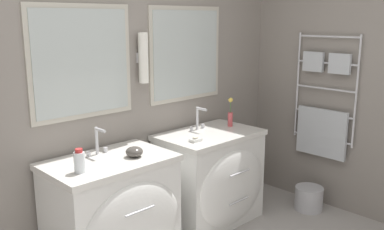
# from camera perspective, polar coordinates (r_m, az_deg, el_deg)

# --- Properties ---
(wall_back) EXTENTS (5.52, 0.16, 2.60)m
(wall_back) POSITION_cam_1_polar(r_m,az_deg,el_deg) (3.24, -12.83, 4.46)
(wall_back) COLOR gray
(wall_back) RESTS_ON ground_plane
(wall_right) EXTENTS (0.13, 3.49, 2.60)m
(wall_right) POSITION_cam_1_polar(r_m,az_deg,el_deg) (4.08, 19.51, 5.53)
(wall_right) COLOR gray
(wall_right) RESTS_ON ground_plane
(vanity_left) EXTENTS (0.88, 0.63, 0.81)m
(vanity_left) POSITION_cam_1_polar(r_m,az_deg,el_deg) (3.14, -10.32, -12.75)
(vanity_left) COLOR white
(vanity_left) RESTS_ON ground_plane
(vanity_right) EXTENTS (0.88, 0.63, 0.81)m
(vanity_right) POSITION_cam_1_polar(r_m,az_deg,el_deg) (3.74, 2.72, -8.27)
(vanity_right) COLOR white
(vanity_right) RESTS_ON ground_plane
(faucet_left) EXTENTS (0.17, 0.13, 0.20)m
(faucet_left) POSITION_cam_1_polar(r_m,az_deg,el_deg) (3.10, -12.46, -3.48)
(faucet_left) COLOR silver
(faucet_left) RESTS_ON vanity_left
(faucet_right) EXTENTS (0.17, 0.13, 0.20)m
(faucet_right) POSITION_cam_1_polar(r_m,az_deg,el_deg) (3.71, 0.86, -0.51)
(faucet_right) COLOR silver
(faucet_right) RESTS_ON vanity_right
(toiletry_bottle) EXTENTS (0.07, 0.07, 0.16)m
(toiletry_bottle) POSITION_cam_1_polar(r_m,az_deg,el_deg) (2.79, -14.77, -6.03)
(toiletry_bottle) COLOR silver
(toiletry_bottle) RESTS_ON vanity_left
(amenity_bowl) EXTENTS (0.12, 0.12, 0.07)m
(amenity_bowl) POSITION_cam_1_polar(r_m,az_deg,el_deg) (3.03, -7.69, -4.89)
(amenity_bowl) COLOR #4C4742
(amenity_bowl) RESTS_ON vanity_left
(flower_vase) EXTENTS (0.04, 0.04, 0.26)m
(flower_vase) POSITION_cam_1_polar(r_m,az_deg,el_deg) (3.84, 5.13, -0.05)
(flower_vase) COLOR #CC4C51
(flower_vase) RESTS_ON vanity_right
(soap_dish) EXTENTS (0.09, 0.06, 0.04)m
(soap_dish) POSITION_cam_1_polar(r_m,az_deg,el_deg) (3.37, 0.48, -3.27)
(soap_dish) COLOR white
(soap_dish) RESTS_ON vanity_right
(waste_bin) EXTENTS (0.26, 0.26, 0.22)m
(waste_bin) POSITION_cam_1_polar(r_m,az_deg,el_deg) (4.22, 15.31, -10.59)
(waste_bin) COLOR #B7B7BC
(waste_bin) RESTS_ON ground_plane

